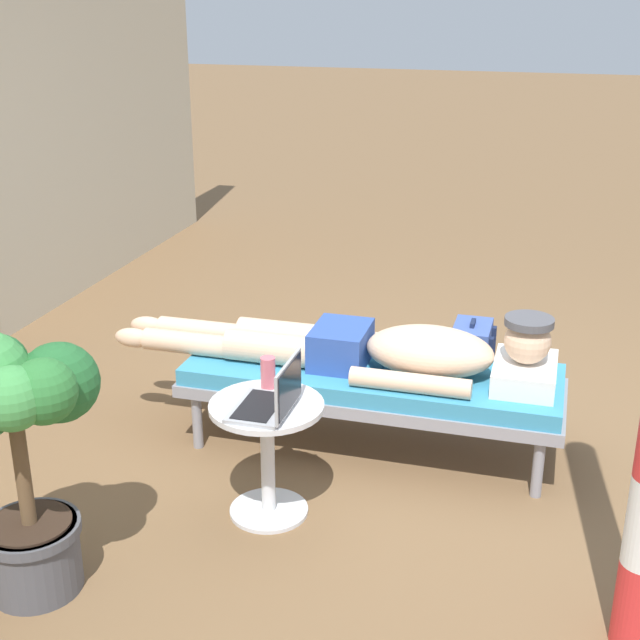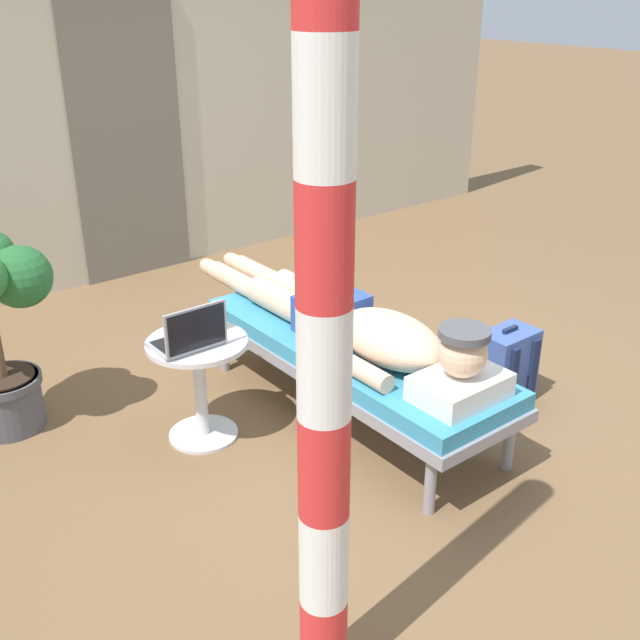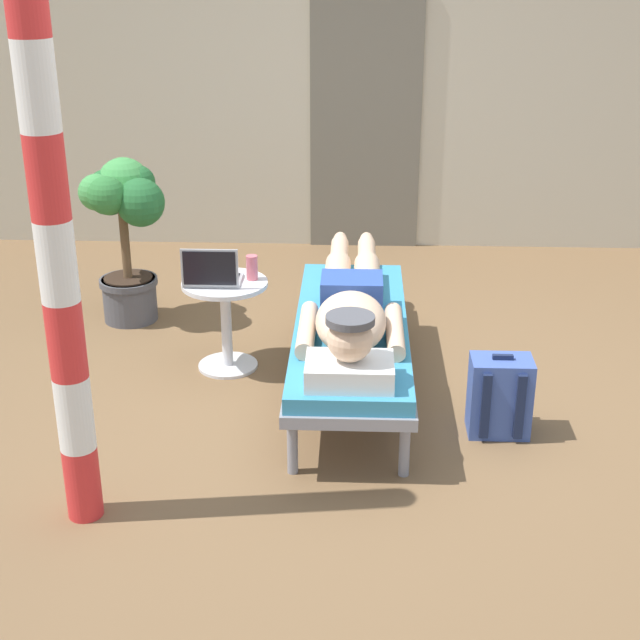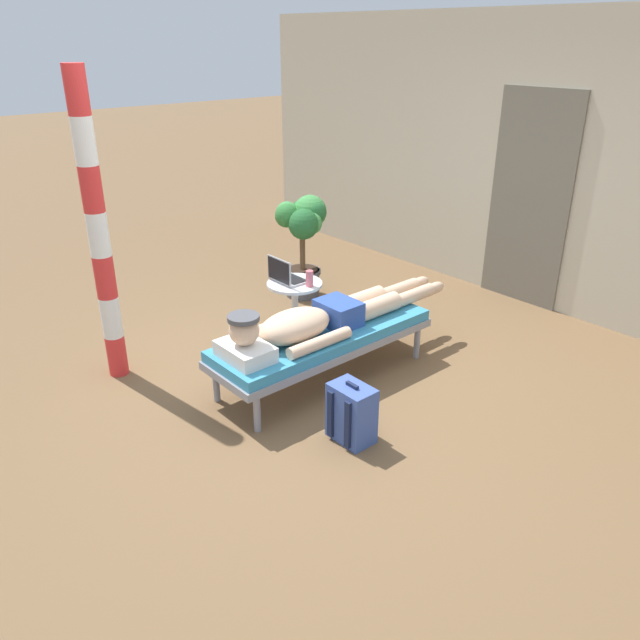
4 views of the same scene
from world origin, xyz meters
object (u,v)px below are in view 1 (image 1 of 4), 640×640
at_px(person_reclining, 381,349).
at_px(side_table, 267,439).
at_px(lounge_chair, 372,381).
at_px(drink_glass, 268,373).
at_px(potted_plant, 16,426).
at_px(backpack, 470,359).
at_px(laptop, 273,398).

relative_size(person_reclining, side_table, 4.15).
height_order(lounge_chair, drink_glass, drink_glass).
height_order(person_reclining, side_table, person_reclining).
height_order(person_reclining, drink_glass, person_reclining).
xyz_separation_m(lounge_chair, potted_plant, (-1.42, 0.98, 0.34)).
bearing_deg(drink_glass, side_table, -163.96).
bearing_deg(backpack, person_reclining, 154.79).
height_order(lounge_chair, side_table, side_table).
bearing_deg(backpack, laptop, 157.29).
xyz_separation_m(lounge_chair, side_table, (-0.71, 0.29, 0.01)).
height_order(laptop, potted_plant, potted_plant).
distance_m(laptop, drink_glass, 0.23).
xyz_separation_m(laptop, backpack, (1.51, -0.63, -0.39)).
relative_size(backpack, potted_plant, 0.41).
relative_size(person_reclining, potted_plant, 2.11).
xyz_separation_m(side_table, backpack, (1.45, -0.68, -0.16)).
distance_m(lounge_chair, drink_glass, 0.69).
bearing_deg(person_reclining, backpack, -25.21).
xyz_separation_m(person_reclining, drink_glass, (-0.56, 0.38, 0.07)).
bearing_deg(backpack, lounge_chair, 152.16).
bearing_deg(potted_plant, lounge_chair, -34.60).
relative_size(lounge_chair, person_reclining, 0.84).
height_order(backpack, potted_plant, potted_plant).
height_order(lounge_chair, backpack, backpack).
relative_size(person_reclining, backpack, 5.12).
bearing_deg(person_reclining, laptop, 159.79).
xyz_separation_m(laptop, drink_glass, (0.21, 0.09, 0.01)).
bearing_deg(side_table, lounge_chair, -22.39).
distance_m(laptop, backpack, 1.68).
bearing_deg(laptop, side_table, 40.52).
bearing_deg(drink_glass, backpack, -29.22).
distance_m(side_table, potted_plant, 1.04).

